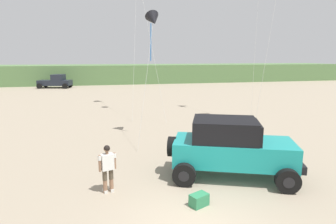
{
  "coord_description": "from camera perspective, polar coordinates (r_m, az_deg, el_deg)",
  "views": [
    {
      "loc": [
        -2.25,
        -6.65,
        4.53
      ],
      "look_at": [
        0.0,
        3.62,
        2.47
      ],
      "focal_mm": 30.25,
      "sensor_mm": 36.0,
      "label": 1
    }
  ],
  "objects": [
    {
      "name": "jeep",
      "position": [
        10.97,
        12.65,
        -6.88
      ],
      "size": [
        4.99,
        3.75,
        2.26
      ],
      "color": "teal",
      "rests_on": "ground_plane"
    },
    {
      "name": "distant_pickup",
      "position": [
        44.85,
        -21.68,
        5.72
      ],
      "size": [
        4.91,
        3.3,
        1.98
      ],
      "color": "#1E232D",
      "rests_on": "ground_plane"
    },
    {
      "name": "person_watching",
      "position": [
        9.84,
        -12.09,
        -10.61
      ],
      "size": [
        0.6,
        0.39,
        1.67
      ],
      "color": "#8C664C",
      "rests_on": "ground_plane"
    },
    {
      "name": "dune_ridge",
      "position": [
        51.46,
        -13.49,
        7.49
      ],
      "size": [
        90.0,
        9.27,
        3.12
      ],
      "primitive_type": "cube",
      "color": "#567A47",
      "rests_on": "ground_plane"
    },
    {
      "name": "kite_black_sled",
      "position": [
        15.85,
        -2.98,
        17.99
      ],
      "size": [
        1.76,
        3.01,
        7.0
      ],
      "color": "black",
      "rests_on": "ground_plane"
    },
    {
      "name": "cooler_box",
      "position": [
        9.19,
        6.27,
        -17.19
      ],
      "size": [
        0.66,
        0.56,
        0.38
      ],
      "primitive_type": "cube",
      "rotation": [
        0.0,
        0.0,
        0.43
      ],
      "color": "#2D7F51",
      "rests_on": "ground_plane"
    }
  ]
}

